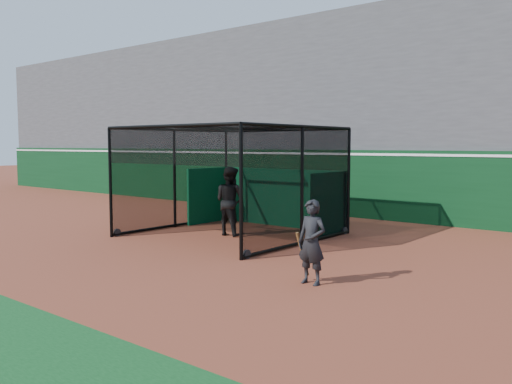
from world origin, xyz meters
The scene contains 6 objects.
ground centered at (0.00, 0.00, 0.00)m, with size 120.00×120.00×0.00m, color brown.
outfield_wall centered at (0.00, 8.50, 1.29)m, with size 50.00×0.50×2.50m.
grandstand centered at (0.00, 12.27, 4.48)m, with size 50.00×7.85×8.95m.
batting_cage centered at (-0.69, 2.49, 1.59)m, with size 5.11×5.07×3.18m.
batter centered at (-0.74, 2.45, 1.02)m, with size 1.00×0.78×2.05m, color black.
on_deck_player centered at (4.30, -0.80, 0.82)m, with size 0.62×0.42×1.65m.
Camera 1 is at (9.99, -9.46, 2.70)m, focal length 38.00 mm.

